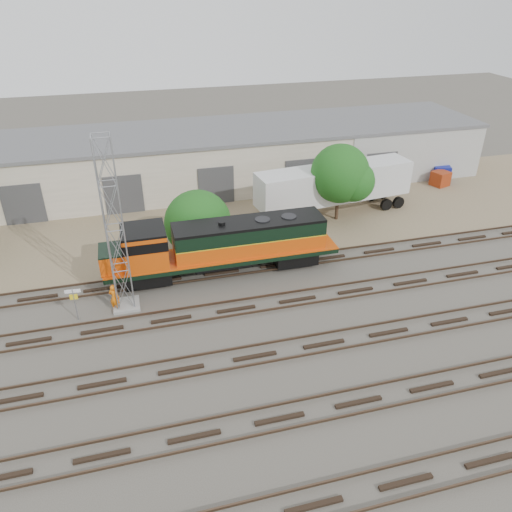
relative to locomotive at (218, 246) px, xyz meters
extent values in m
plane|color=#47423A|center=(0.15, -6.00, -2.21)|extent=(140.00, 140.00, 0.00)
cube|color=#726047|center=(0.15, 9.00, -2.20)|extent=(80.00, 16.00, 0.02)
cube|color=black|center=(0.15, -18.00, -2.14)|extent=(80.00, 2.40, 0.14)
cube|color=#4C3828|center=(0.15, -17.25, -2.00)|extent=(80.00, 0.08, 0.14)
cube|color=black|center=(0.15, -13.50, -2.14)|extent=(80.00, 2.40, 0.14)
cube|color=#4C3828|center=(0.15, -14.25, -2.00)|extent=(80.00, 0.08, 0.14)
cube|color=#4C3828|center=(0.15, -12.75, -2.00)|extent=(80.00, 0.08, 0.14)
cube|color=black|center=(0.15, -9.00, -2.14)|extent=(80.00, 2.40, 0.14)
cube|color=#4C3828|center=(0.15, -9.75, -2.00)|extent=(80.00, 0.08, 0.14)
cube|color=#4C3828|center=(0.15, -8.25, -2.00)|extent=(80.00, 0.08, 0.14)
cube|color=black|center=(0.15, -4.50, -2.14)|extent=(80.00, 2.40, 0.14)
cube|color=#4C3828|center=(0.15, -5.25, -2.00)|extent=(80.00, 0.08, 0.14)
cube|color=#4C3828|center=(0.15, -3.75, -2.00)|extent=(80.00, 0.08, 0.14)
cube|color=black|center=(0.15, 0.00, -2.14)|extent=(80.00, 2.40, 0.14)
cube|color=#4C3828|center=(0.15, -0.75, -2.00)|extent=(80.00, 0.08, 0.14)
cube|color=#4C3828|center=(0.15, 0.75, -2.00)|extent=(80.00, 0.08, 0.14)
cube|color=beige|center=(0.15, 17.00, 0.29)|extent=(58.00, 10.00, 5.00)
cube|color=#59595B|center=(0.15, 17.00, 2.94)|extent=(58.40, 10.40, 0.30)
cube|color=#999993|center=(22.15, 11.95, 0.29)|extent=(14.00, 0.10, 5.00)
cube|color=#333335|center=(-13.85, 11.94, -0.51)|extent=(3.20, 0.12, 3.40)
cube|color=#333335|center=(-5.85, 11.94, -0.51)|extent=(3.20, 0.12, 3.40)
cube|color=#333335|center=(2.15, 11.94, -0.51)|extent=(3.20, 0.12, 3.40)
cube|color=#333335|center=(10.15, 11.94, -0.51)|extent=(3.20, 0.12, 3.40)
cube|color=#333335|center=(18.15, 11.94, -0.51)|extent=(3.20, 0.12, 3.40)
cube|color=black|center=(-4.83, 0.00, -1.47)|extent=(2.97, 2.23, 0.93)
cube|color=black|center=(5.39, 0.00, -1.47)|extent=(2.97, 2.23, 0.93)
cube|color=black|center=(0.28, 0.00, -0.84)|extent=(15.78, 2.78, 0.32)
cylinder|color=black|center=(0.28, 0.00, -1.42)|extent=(3.90, 1.02, 1.02)
cube|color=#C54309|center=(2.14, 0.00, -0.12)|extent=(10.21, 2.41, 1.11)
cube|color=black|center=(2.14, 0.00, 0.90)|extent=(10.21, 2.41, 0.93)
cube|color=black|center=(2.14, 0.00, 1.46)|extent=(10.21, 2.41, 0.19)
cube|color=#C54309|center=(-4.83, 0.00, 0.53)|extent=(2.78, 2.78, 2.41)
cube|color=black|center=(-4.83, 0.00, 1.81)|extent=(2.78, 2.78, 0.15)
cube|color=#C54309|center=(-6.96, 0.00, -0.03)|extent=(1.49, 2.23, 1.30)
cube|color=gray|center=(-6.38, -2.33, -2.11)|extent=(1.60, 1.60, 0.20)
cylinder|color=gray|center=(-6.87, -1.84, 3.31)|extent=(0.08, 0.08, 10.64)
cylinder|color=gray|center=(-5.89, -1.84, 3.31)|extent=(0.08, 0.08, 10.64)
cylinder|color=gray|center=(-6.87, -2.81, 3.31)|extent=(0.08, 0.08, 10.64)
cylinder|color=gray|center=(-5.89, -2.81, 3.31)|extent=(0.08, 0.08, 10.64)
cylinder|color=gray|center=(-9.24, -2.99, -1.11)|extent=(0.07, 0.07, 2.20)
cube|color=white|center=(-9.24, -2.99, -0.16)|extent=(0.90, 0.10, 0.22)
cube|color=yellow|center=(-9.24, -2.99, -0.56)|extent=(0.45, 0.07, 0.35)
imported|color=orange|center=(-7.02, -2.56, -1.29)|extent=(0.80, 0.72, 1.84)
cube|color=silver|center=(11.37, 7.27, 0.57)|extent=(13.86, 4.30, 2.83)
cube|color=black|center=(16.68, 7.90, -1.69)|extent=(2.81, 2.90, 1.05)
cube|color=black|center=(6.28, 5.62, -1.53)|extent=(0.16, 0.16, 1.36)
cube|color=black|center=(6.04, 7.70, -1.53)|extent=(0.16, 0.16, 1.36)
cube|color=navy|center=(24.91, 11.90, -1.46)|extent=(1.99, 1.93, 1.50)
cube|color=maroon|center=(24.05, 10.62, -1.51)|extent=(1.86, 1.80, 1.40)
cylinder|color=#382619|center=(-0.77, 3.80, -1.99)|extent=(0.34, 0.34, 0.45)
sphere|color=#1A4E16|center=(-0.77, 3.80, -0.03)|extent=(4.94, 4.94, 4.94)
sphere|color=#1A4E16|center=(0.21, 3.06, -0.53)|extent=(3.46, 3.46, 3.46)
cylinder|color=#382619|center=(11.26, 6.09, -1.02)|extent=(0.28, 0.28, 2.39)
sphere|color=#1A4E16|center=(11.26, 6.09, 1.84)|extent=(4.77, 4.77, 4.77)
sphere|color=#1A4E16|center=(12.21, 5.38, 1.37)|extent=(3.34, 3.34, 3.34)
camera|label=1|loc=(-5.15, -29.08, 15.96)|focal=35.00mm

